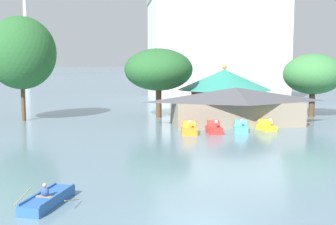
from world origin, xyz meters
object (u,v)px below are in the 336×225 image
object	(u,v)px
shoreline_tree_tall_left	(21,53)
shoreline_tree_mid	(159,70)
background_building_block	(213,48)
green_roof_pavilion	(224,88)
pedal_boat_yellow	(266,126)
pedal_boat_cyan	(241,127)
boathouse	(236,105)
pedal_boat_orange	(189,129)
shoreline_tree_right	(313,74)
pedal_boat_red	(214,128)
rowboat_with_rower	(48,200)

from	to	relation	value
shoreline_tree_tall_left	shoreline_tree_mid	size ratio (longest dim) A/B	1.42
background_building_block	green_roof_pavilion	bearing A→B (deg)	-99.93
green_roof_pavilion	shoreline_tree_tall_left	bearing A→B (deg)	-173.25
green_roof_pavilion	shoreline_tree_tall_left	size ratio (longest dim) A/B	1.01
pedal_boat_yellow	green_roof_pavilion	size ratio (longest dim) A/B	0.18
pedal_boat_cyan	boathouse	xyz separation A→B (m)	(0.93, 5.10, 1.86)
pedal_boat_cyan	shoreline_tree_tall_left	world-z (taller)	shoreline_tree_tall_left
green_roof_pavilion	shoreline_tree_tall_left	world-z (taller)	shoreline_tree_tall_left
pedal_boat_orange	shoreline_tree_right	bearing A→B (deg)	127.73
pedal_boat_red	shoreline_tree_tall_left	xyz separation A→B (m)	(-22.07, 12.87, 8.15)
green_roof_pavilion	shoreline_tree_mid	distance (m)	10.30
pedal_boat_orange	boathouse	world-z (taller)	boathouse
pedal_boat_red	background_building_block	world-z (taller)	background_building_block
background_building_block	shoreline_tree_tall_left	bearing A→B (deg)	-137.88
pedal_boat_yellow	green_roof_pavilion	distance (m)	15.11
boathouse	shoreline_tree_tall_left	distance (m)	27.81
shoreline_tree_tall_left	green_roof_pavilion	bearing A→B (deg)	6.75
rowboat_with_rower	background_building_block	distance (m)	67.88
shoreline_tree_mid	shoreline_tree_right	bearing A→B (deg)	-5.67
shoreline_tree_mid	shoreline_tree_right	xyz separation A→B (m)	(21.17, -2.10, -0.63)
rowboat_with_rower	pedal_boat_yellow	bearing A→B (deg)	-22.28
pedal_boat_yellow	shoreline_tree_tall_left	size ratio (longest dim) A/B	0.19
pedal_boat_red	pedal_boat_yellow	bearing A→B (deg)	102.06
pedal_boat_yellow	background_building_block	bearing A→B (deg)	167.88
shoreline_tree_mid	pedal_boat_red	bearing A→B (deg)	-72.83
pedal_boat_cyan	background_building_block	distance (m)	42.71
pedal_boat_orange	shoreline_tree_mid	xyz separation A→B (m)	(-1.68, 14.17, 5.99)
boathouse	background_building_block	bearing A→B (deg)	80.87
pedal_boat_yellow	boathouse	world-z (taller)	boathouse
shoreline_tree_mid	background_building_block	distance (m)	31.32
pedal_boat_red	background_building_block	bearing A→B (deg)	166.02
pedal_boat_red	pedal_boat_cyan	world-z (taller)	pedal_boat_red
pedal_boat_orange	shoreline_tree_tall_left	bearing A→B (deg)	-117.72
pedal_boat_red	shoreline_tree_right	size ratio (longest dim) A/B	0.27
pedal_boat_orange	background_building_block	distance (m)	44.76
pedal_boat_red	green_roof_pavilion	bearing A→B (deg)	160.88
shoreline_tree_tall_left	background_building_block	bearing A→B (deg)	42.12
rowboat_with_rower	shoreline_tree_mid	world-z (taller)	shoreline_tree_mid
pedal_boat_red	shoreline_tree_right	distance (m)	21.35
pedal_boat_yellow	boathouse	bearing A→B (deg)	-160.84
pedal_boat_cyan	shoreline_tree_mid	xyz separation A→B (m)	(-7.53, 13.36, 6.01)
pedal_boat_cyan	pedal_boat_yellow	bearing A→B (deg)	115.06
green_roof_pavilion	shoreline_tree_mid	world-z (taller)	shoreline_tree_mid
pedal_boat_cyan	shoreline_tree_right	world-z (taller)	shoreline_tree_right
pedal_boat_orange	background_building_block	xyz separation A→B (m)	(12.55, 41.78, 10.00)
green_roof_pavilion	shoreline_tree_mid	xyz separation A→B (m)	(-9.74, -2.00, 2.71)
green_roof_pavilion	shoreline_tree_mid	bearing A→B (deg)	-168.41
pedal_boat_cyan	rowboat_with_rower	bearing A→B (deg)	-25.07
boathouse	shoreline_tree_mid	world-z (taller)	shoreline_tree_mid
pedal_boat_orange	pedal_boat_red	distance (m)	2.69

